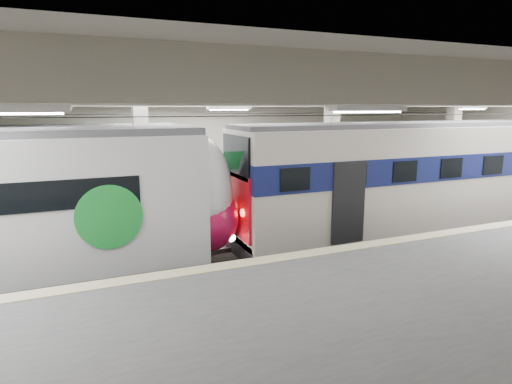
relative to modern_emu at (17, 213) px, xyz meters
name	(u,v)px	position (x,y,z in m)	size (l,w,h in m)	color
station_hall	(273,168)	(6.77, -1.74, 1.07)	(36.00, 24.00, 5.75)	black
modern_emu	(17,213)	(0.00, 0.00, 0.00)	(13.66, 2.82, 4.41)	silver
older_rer	(398,178)	(12.90, 0.00, 0.14)	(13.37, 2.95, 4.41)	beige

